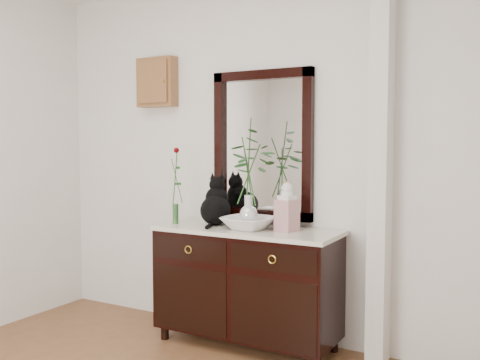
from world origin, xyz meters
The scene contains 10 objects.
wall_back centered at (0.00, 1.98, 1.35)m, with size 3.60×0.04×2.70m, color silver.
pilaster centered at (1.00, 1.90, 1.35)m, with size 0.12×0.20×2.70m, color silver.
sideboard centered at (0.10, 1.73, 0.47)m, with size 1.33×0.52×0.82m.
wall_mirror centered at (0.10, 1.97, 1.44)m, with size 0.80×0.06×1.10m.
key_cabinet centered at (-0.85, 1.94, 1.95)m, with size 0.35×0.10×0.40m, color brown.
cat centered at (-0.19, 1.77, 1.03)m, with size 0.25×0.31×0.36m, color black, non-canonical shape.
lotus_bowl centered at (0.13, 1.70, 0.89)m, with size 0.36×0.36×0.09m, color silver.
vase_branches centered at (0.13, 1.70, 1.25)m, with size 0.37×0.37×0.77m, color silver, non-canonical shape.
bud_vase_rose centered at (-0.47, 1.66, 1.14)m, with size 0.07×0.07×0.58m, color #2E5E2C, non-canonical shape.
ginger_jar centered at (0.40, 1.76, 1.02)m, with size 0.13×0.13×0.35m, color white, non-canonical shape.
Camera 1 is at (1.89, -1.58, 1.45)m, focal length 40.00 mm.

